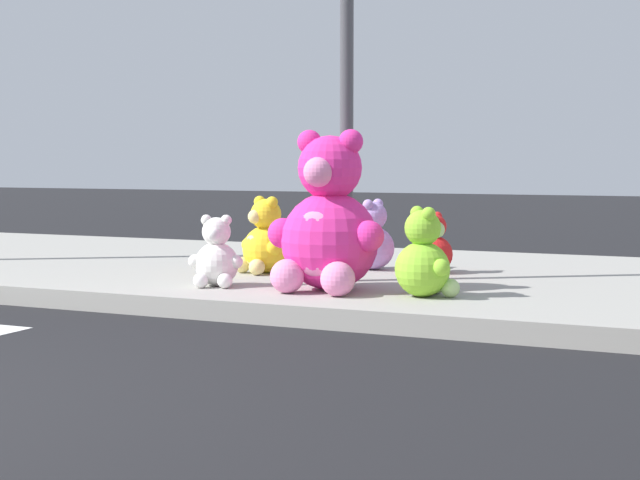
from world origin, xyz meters
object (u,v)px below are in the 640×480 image
at_px(plush_white, 216,258).
at_px(plush_lime, 425,261).
at_px(plush_pink_large, 328,226).
at_px(sign_pole, 347,71).
at_px(plush_yellow, 264,242).
at_px(plush_lavender, 371,241).
at_px(plush_red, 432,249).

xyz_separation_m(plush_white, plush_lime, (1.67, 0.11, 0.04)).
height_order(plush_pink_large, plush_lime, plush_pink_large).
xyz_separation_m(sign_pole, plush_white, (-0.80, -0.72, -1.47)).
bearing_deg(plush_yellow, plush_lavender, 39.97).
relative_size(plush_yellow, plush_lime, 1.03).
distance_m(plush_lavender, plush_white, 1.73).
relative_size(plush_yellow, plush_red, 1.26).
height_order(plush_red, plush_lime, plush_lime).
height_order(sign_pole, plush_white, sign_pole).
bearing_deg(plush_pink_large, plush_yellow, 139.88).
relative_size(plush_white, plush_red, 1.05).
height_order(plush_yellow, plush_lavender, plush_yellow).
relative_size(plush_pink_large, plush_lime, 1.86).
bearing_deg(plush_pink_large, plush_red, 74.88).
distance_m(plush_pink_large, plush_lime, 0.81).
bearing_deg(plush_white, plush_lavender, 66.56).
distance_m(plush_yellow, plush_red, 1.48).
bearing_deg(plush_yellow, plush_pink_large, -40.12).
xyz_separation_m(plush_red, plush_lime, (0.39, -1.44, 0.05)).
xyz_separation_m(plush_lavender, plush_white, (-0.69, -1.59, -0.03)).
xyz_separation_m(plush_pink_large, plush_red, (0.38, 1.42, -0.27)).
bearing_deg(plush_lavender, plush_pink_large, -81.92).
bearing_deg(plush_red, sign_pole, -119.71).
relative_size(sign_pole, plush_white, 5.70).
bearing_deg(plush_lavender, sign_pole, -82.44).
distance_m(sign_pole, plush_white, 1.83).
bearing_deg(plush_red, plush_white, -129.39).
bearing_deg(plush_lavender, plush_lime, -56.36).
relative_size(plush_pink_large, plush_white, 2.17).
bearing_deg(plush_yellow, plush_lime, -25.77).
bearing_deg(plush_white, plush_red, 50.61).
relative_size(plush_pink_large, plush_yellow, 1.80).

